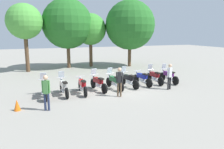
{
  "coord_description": "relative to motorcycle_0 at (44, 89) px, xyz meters",
  "views": [
    {
      "loc": [
        -4.98,
        -12.67,
        3.73
      ],
      "look_at": [
        0.0,
        0.5,
        0.9
      ],
      "focal_mm": 33.7,
      "sensor_mm": 36.0,
      "label": 1
    }
  ],
  "objects": [
    {
      "name": "ground_plane",
      "position": [
        4.49,
        0.25,
        -0.52
      ],
      "size": [
        80.0,
        80.0,
        0.0
      ],
      "primitive_type": "plane",
      "color": "gray"
    },
    {
      "name": "motorcycle_0",
      "position": [
        0.0,
        0.0,
        0.0
      ],
      "size": [
        0.62,
        2.19,
        1.37
      ],
      "rotation": [
        0.0,
        0.0,
        1.58
      ],
      "color": "black",
      "rests_on": "ground_plane"
    },
    {
      "name": "motorcycle_1",
      "position": [
        1.12,
        0.09,
        0.0
      ],
      "size": [
        0.62,
        2.19,
        1.37
      ],
      "rotation": [
        0.0,
        0.0,
        1.63
      ],
      "color": "black",
      "rests_on": "ground_plane"
    },
    {
      "name": "motorcycle_2",
      "position": [
        2.24,
        0.02,
        -0.01
      ],
      "size": [
        0.62,
        2.19,
        0.99
      ],
      "rotation": [
        0.0,
        0.0,
        1.56
      ],
      "color": "black",
      "rests_on": "ground_plane"
    },
    {
      "name": "motorcycle_3",
      "position": [
        3.35,
        0.32,
        0.0
      ],
      "size": [
        0.67,
        2.17,
        1.37
      ],
      "rotation": [
        0.0,
        0.0,
        1.76
      ],
      "color": "black",
      "rests_on": "ground_plane"
    },
    {
      "name": "motorcycle_4",
      "position": [
        4.48,
        0.32,
        0.0
      ],
      "size": [
        0.64,
        2.18,
        1.37
      ],
      "rotation": [
        0.0,
        0.0,
        1.74
      ],
      "color": "black",
      "rests_on": "ground_plane"
    },
    {
      "name": "motorcycle_5",
      "position": [
        5.6,
        0.44,
        0.0
      ],
      "size": [
        0.66,
        2.17,
        1.37
      ],
      "rotation": [
        0.0,
        0.0,
        1.75
      ],
      "color": "black",
      "rests_on": "ground_plane"
    },
    {
      "name": "motorcycle_6",
      "position": [
        6.72,
        0.57,
        -0.01
      ],
      "size": [
        0.62,
        2.18,
        0.99
      ],
      "rotation": [
        0.0,
        0.0,
        1.71
      ],
      "color": "black",
      "rests_on": "ground_plane"
    },
    {
      "name": "motorcycle_7",
      "position": [
        7.84,
        0.74,
        0.0
      ],
      "size": [
        0.62,
        2.19,
        1.37
      ],
      "rotation": [
        0.0,
        0.0,
        1.6
      ],
      "color": "black",
      "rests_on": "ground_plane"
    },
    {
      "name": "motorcycle_8",
      "position": [
        8.96,
        0.56,
        0.0
      ],
      "size": [
        0.62,
        2.19,
        1.37
      ],
      "rotation": [
        0.0,
        0.0,
        1.6
      ],
      "color": "black",
      "rests_on": "ground_plane"
    },
    {
      "name": "person_0",
      "position": [
        -0.02,
        -2.25,
        0.52
      ],
      "size": [
        0.4,
        0.3,
        1.75
      ],
      "rotation": [
        0.0,
        0.0,
        1.22
      ],
      "color": "#232D4C",
      "rests_on": "ground_plane"
    },
    {
      "name": "person_1",
      "position": [
        4.12,
        -1.42,
        0.51
      ],
      "size": [
        0.4,
        0.3,
        1.74
      ],
      "rotation": [
        0.0,
        0.0,
        1.16
      ],
      "color": "brown",
      "rests_on": "ground_plane"
    },
    {
      "name": "person_2",
      "position": [
        7.83,
        -1.12,
        0.49
      ],
      "size": [
        0.41,
        0.26,
        1.72
      ],
      "rotation": [
        0.0,
        0.0,
        1.75
      ],
      "color": "black",
      "rests_on": "ground_plane"
    },
    {
      "name": "tree_0",
      "position": [
        -1.01,
        9.09,
        4.17
      ],
      "size": [
        3.28,
        3.28,
        6.36
      ],
      "color": "brown",
      "rests_on": "ground_plane"
    },
    {
      "name": "tree_1",
      "position": [
        3.07,
        10.11,
        4.08
      ],
      "size": [
        5.16,
        5.16,
        7.18
      ],
      "color": "brown",
      "rests_on": "ground_plane"
    },
    {
      "name": "tree_2",
      "position": [
        5.54,
        10.17,
        3.52
      ],
      "size": [
        3.4,
        3.4,
        5.76
      ],
      "color": "brown",
      "rests_on": "ground_plane"
    },
    {
      "name": "tree_3",
      "position": [
        9.59,
        8.72,
        3.99
      ],
      "size": [
        5.33,
        5.33,
        7.18
      ],
      "color": "brown",
      "rests_on": "ground_plane"
    },
    {
      "name": "traffic_cone",
      "position": [
        -1.38,
        -1.75,
        -0.24
      ],
      "size": [
        0.32,
        0.32,
        0.55
      ],
      "primitive_type": "cone",
      "color": "orange",
      "rests_on": "ground_plane"
    }
  ]
}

